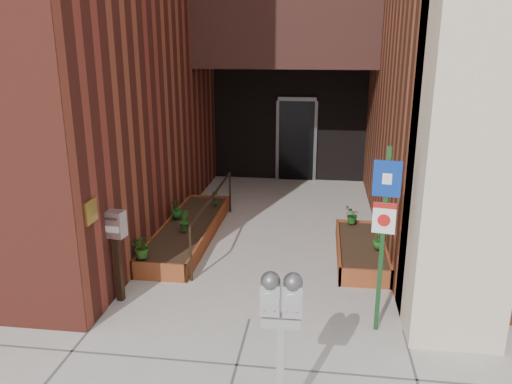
% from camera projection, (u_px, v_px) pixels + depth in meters
% --- Properties ---
extents(ground, '(80.00, 80.00, 0.00)m').
position_uv_depth(ground, '(249.00, 319.00, 6.65)').
color(ground, '#9E9991').
rests_on(ground, ground).
extents(planter_left, '(0.90, 3.60, 0.30)m').
position_uv_depth(planter_left, '(189.00, 232.00, 9.37)').
color(planter_left, brown).
rests_on(planter_left, ground).
extents(planter_right, '(0.80, 2.20, 0.30)m').
position_uv_depth(planter_right, '(361.00, 251.00, 8.50)').
color(planter_right, brown).
rests_on(planter_right, ground).
extents(handrail, '(0.04, 3.34, 0.90)m').
position_uv_depth(handrail, '(213.00, 203.00, 9.09)').
color(handrail, black).
rests_on(handrail, ground).
extents(parking_meter, '(0.37, 0.17, 1.66)m').
position_uv_depth(parking_meter, '(281.00, 312.00, 4.36)').
color(parking_meter, '#B7B7BA').
rests_on(parking_meter, ground).
extents(sign_post, '(0.33, 0.10, 2.40)m').
position_uv_depth(sign_post, '(384.00, 222.00, 5.99)').
color(sign_post, '#163E1C').
rests_on(sign_post, ground).
extents(payment_dropbox, '(0.29, 0.23, 1.35)m').
position_uv_depth(payment_dropbox, '(116.00, 237.00, 6.88)').
color(payment_dropbox, black).
rests_on(payment_dropbox, ground).
extents(shrub_left_a, '(0.49, 0.49, 0.39)m').
position_uv_depth(shrub_left_a, '(142.00, 246.00, 7.79)').
color(shrub_left_a, '#295819').
rests_on(shrub_left_a, planter_left).
extents(shrub_left_b, '(0.25, 0.25, 0.37)m').
position_uv_depth(shrub_left_b, '(184.00, 220.00, 8.93)').
color(shrub_left_b, '#215D1A').
rests_on(shrub_left_b, planter_left).
extents(shrub_left_c, '(0.28, 0.28, 0.36)m').
position_uv_depth(shrub_left_c, '(177.00, 209.00, 9.58)').
color(shrub_left_c, '#1B5F1E').
rests_on(shrub_left_c, planter_left).
extents(shrub_left_d, '(0.24, 0.24, 0.33)m').
position_uv_depth(shrub_left_d, '(215.00, 198.00, 10.30)').
color(shrub_left_d, '#164F19').
rests_on(shrub_left_d, planter_left).
extents(shrub_right_a, '(0.25, 0.25, 0.32)m').
position_uv_depth(shrub_right_a, '(378.00, 239.00, 8.14)').
color(shrub_right_a, '#1F5418').
rests_on(shrub_right_a, planter_right).
extents(shrub_right_b, '(0.26, 0.26, 0.35)m').
position_uv_depth(shrub_right_b, '(378.00, 237.00, 8.20)').
color(shrub_right_b, '#265C1A').
rests_on(shrub_right_b, planter_right).
extents(shrub_right_c, '(0.37, 0.37, 0.32)m').
position_uv_depth(shrub_right_c, '(352.00, 215.00, 9.27)').
color(shrub_right_c, '#195117').
rests_on(shrub_right_c, planter_right).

